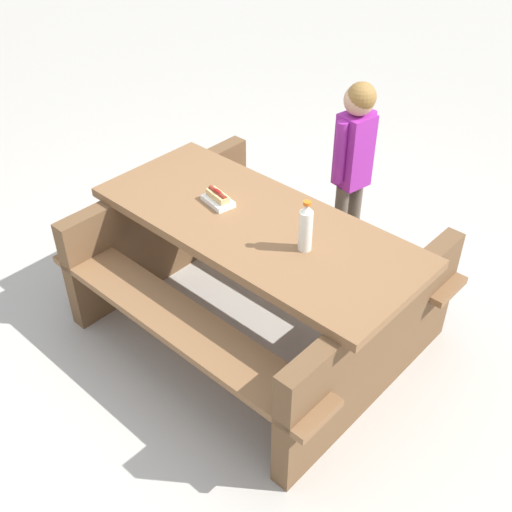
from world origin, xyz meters
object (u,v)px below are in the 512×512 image
(hotdog_tray, at_px, (218,198))
(child_in_coat, at_px, (354,151))
(soda_bottle, at_px, (306,227))
(picnic_table, at_px, (256,268))

(hotdog_tray, relative_size, child_in_coat, 0.17)
(soda_bottle, bearing_deg, picnic_table, -15.96)
(picnic_table, bearing_deg, hotdog_tray, -11.31)
(soda_bottle, distance_m, hotdog_tray, 0.61)
(child_in_coat, bearing_deg, soda_bottle, 98.24)
(picnic_table, bearing_deg, soda_bottle, 164.04)
(picnic_table, bearing_deg, child_in_coat, -100.80)
(picnic_table, distance_m, child_in_coat, 0.99)
(hotdog_tray, bearing_deg, child_in_coat, -116.84)
(soda_bottle, xyz_separation_m, hotdog_tray, (0.58, -0.14, -0.10))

